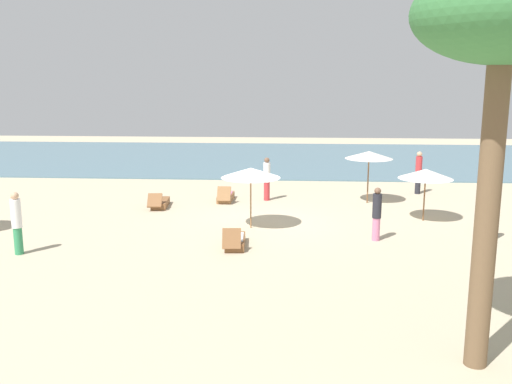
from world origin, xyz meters
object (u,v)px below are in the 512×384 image
at_px(person_2, 17,222).
at_px(person_4, 377,213).
at_px(lounger_2, 160,203).
at_px(umbrella_2, 251,173).
at_px(palm_2, 503,27).
at_px(lounger_0, 226,197).
at_px(umbrella_0, 369,155).
at_px(lounger_1, 235,241).
at_px(person_0, 267,178).
at_px(umbrella_1, 426,174).
at_px(person_3, 490,211).
at_px(person_1, 419,172).

height_order(person_2, person_4, person_2).
relative_size(lounger_2, person_2, 0.91).
bearing_deg(lounger_2, umbrella_2, -37.36).
bearing_deg(palm_2, person_4, 94.85).
bearing_deg(lounger_0, umbrella_0, -0.30).
bearing_deg(lounger_0, lounger_1, -80.86).
distance_m(umbrella_0, umbrella_2, 6.38).
distance_m(person_0, palm_2, 15.75).
height_order(umbrella_0, person_2, umbrella_0).
bearing_deg(person_4, umbrella_1, 52.28).
relative_size(lounger_2, person_3, 0.91).
height_order(umbrella_2, person_2, umbrella_2).
distance_m(person_2, person_4, 11.23).
relative_size(umbrella_1, person_2, 1.04).
height_order(umbrella_1, lounger_0, umbrella_1).
relative_size(person_0, person_2, 0.97).
xyz_separation_m(umbrella_2, person_4, (4.22, -1.33, -1.07)).
height_order(lounger_2, person_1, person_1).
bearing_deg(person_1, person_4, -110.94).
distance_m(umbrella_0, person_0, 4.44).
distance_m(umbrella_2, person_0, 4.74).
height_order(person_1, person_2, person_1).
bearing_deg(lounger_2, lounger_1, -55.75).
height_order(lounger_1, person_0, person_0).
height_order(umbrella_1, person_0, umbrella_1).
bearing_deg(person_4, person_3, 1.37).
height_order(person_0, person_2, person_2).
relative_size(umbrella_0, lounger_1, 1.34).
distance_m(lounger_1, person_1, 11.59).
height_order(umbrella_1, person_1, umbrella_1).
bearing_deg(lounger_0, person_0, 7.34).
bearing_deg(palm_2, person_1, 81.89).
bearing_deg(umbrella_2, person_1, 41.90).
height_order(umbrella_0, umbrella_2, umbrella_0).
bearing_deg(umbrella_1, person_3, -61.12).
height_order(umbrella_0, lounger_1, umbrella_0).
xyz_separation_m(person_2, person_4, (11.02, 2.18, -0.09)).
xyz_separation_m(lounger_2, palm_2, (8.90, -12.59, 5.95)).
distance_m(umbrella_2, lounger_0, 4.95).
bearing_deg(lounger_1, lounger_0, 99.14).
bearing_deg(person_3, lounger_2, 160.08).
relative_size(umbrella_1, person_0, 1.06).
distance_m(umbrella_0, person_2, 13.93).
distance_m(umbrella_2, person_3, 7.99).
bearing_deg(palm_2, umbrella_0, 91.08).
xyz_separation_m(umbrella_1, lounger_0, (-7.77, 2.95, -1.59)).
xyz_separation_m(lounger_0, person_2, (-5.38, -7.90, 0.82)).
distance_m(umbrella_0, lounger_2, 8.94).
relative_size(lounger_0, palm_2, 0.23).
height_order(person_3, person_4, person_3).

